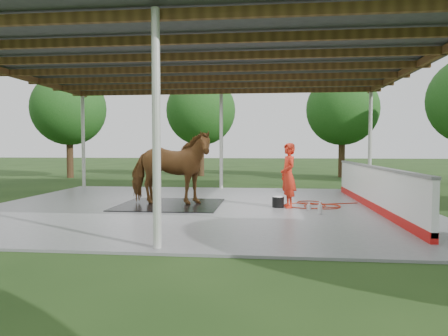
# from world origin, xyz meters

# --- Properties ---
(ground) EXTENTS (100.00, 100.00, 0.00)m
(ground) POSITION_xyz_m (0.00, 0.00, 0.00)
(ground) COLOR #1E3814
(concrete_slab) EXTENTS (12.00, 10.00, 0.05)m
(concrete_slab) POSITION_xyz_m (0.00, 0.00, 0.03)
(concrete_slab) COLOR slate
(concrete_slab) RESTS_ON ground
(pavilion_structure) EXTENTS (12.60, 10.60, 4.05)m
(pavilion_structure) POSITION_xyz_m (0.00, -0.00, 3.97)
(pavilion_structure) COLOR beige
(pavilion_structure) RESTS_ON ground
(dasher_board) EXTENTS (0.16, 8.00, 1.15)m
(dasher_board) POSITION_xyz_m (4.60, 0.00, 0.59)
(dasher_board) COLOR #B8110F
(dasher_board) RESTS_ON concrete_slab
(tree_belt) EXTENTS (28.00, 28.00, 5.80)m
(tree_belt) POSITION_xyz_m (0.30, 0.90, 3.79)
(tree_belt) COLOR #382314
(tree_belt) RESTS_ON ground
(rubber_mat) EXTENTS (2.85, 2.67, 0.02)m
(rubber_mat) POSITION_xyz_m (-0.95, 0.08, 0.06)
(rubber_mat) COLOR black
(rubber_mat) RESTS_ON concrete_slab
(horse) EXTENTS (2.50, 1.22, 2.07)m
(horse) POSITION_xyz_m (-0.95, 0.08, 1.11)
(horse) COLOR brown
(horse) RESTS_ON rubber_mat
(handler) EXTENTS (0.58, 0.73, 1.76)m
(handler) POSITION_xyz_m (2.36, -0.07, 0.93)
(handler) COLOR red
(handler) RESTS_ON concrete_slab
(wash_bucket) EXTENTS (0.32, 0.32, 0.30)m
(wash_bucket) POSITION_xyz_m (2.09, -0.06, 0.20)
(wash_bucket) COLOR black
(wash_bucket) RESTS_ON concrete_slab
(soap_bottle_a) EXTENTS (0.13, 0.13, 0.32)m
(soap_bottle_a) POSITION_xyz_m (3.09, -1.09, 0.21)
(soap_bottle_a) COLOR silver
(soap_bottle_a) RESTS_ON concrete_slab
(soap_bottle_b) EXTENTS (0.13, 0.13, 0.20)m
(soap_bottle_b) POSITION_xyz_m (2.89, -0.39, 0.15)
(soap_bottle_b) COLOR #338CD8
(soap_bottle_b) RESTS_ON concrete_slab
(hose_coil) EXTENTS (2.08, 1.58, 0.02)m
(hose_coil) POSITION_xyz_m (3.14, 0.36, 0.06)
(hose_coil) COLOR #AA240C
(hose_coil) RESTS_ON concrete_slab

